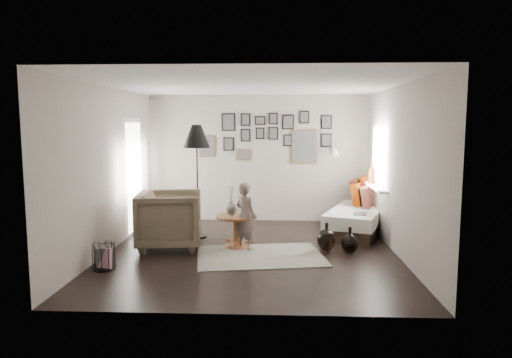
{
  "coord_description": "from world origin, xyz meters",
  "views": [
    {
      "loc": [
        0.39,
        -7.01,
        2.0
      ],
      "look_at": [
        0.05,
        0.5,
        1.1
      ],
      "focal_mm": 32.0,
      "sensor_mm": 36.0,
      "label": 1
    }
  ],
  "objects_px": {
    "floor_lamp": "(197,141)",
    "child": "(245,216)",
    "armchair": "(170,219)",
    "daybed": "(356,215)",
    "pedestal_table": "(237,232)",
    "magazine_basket": "(104,256)",
    "demijohn_large": "(326,240)",
    "vase": "(232,206)",
    "demijohn_small": "(350,243)"
  },
  "relations": [
    {
      "from": "armchair",
      "to": "floor_lamp",
      "type": "bearing_deg",
      "value": -34.35
    },
    {
      "from": "pedestal_table",
      "to": "armchair",
      "type": "relative_size",
      "value": 0.65
    },
    {
      "from": "daybed",
      "to": "magazine_basket",
      "type": "bearing_deg",
      "value": -126.54
    },
    {
      "from": "pedestal_table",
      "to": "floor_lamp",
      "type": "height_order",
      "value": "floor_lamp"
    },
    {
      "from": "floor_lamp",
      "to": "demijohn_large",
      "type": "height_order",
      "value": "floor_lamp"
    },
    {
      "from": "vase",
      "to": "child",
      "type": "distance_m",
      "value": 0.32
    },
    {
      "from": "armchair",
      "to": "magazine_basket",
      "type": "bearing_deg",
      "value": 142.76
    },
    {
      "from": "magazine_basket",
      "to": "child",
      "type": "xyz_separation_m",
      "value": [
        1.89,
        1.11,
        0.36
      ]
    },
    {
      "from": "vase",
      "to": "pedestal_table",
      "type": "bearing_deg",
      "value": -14.04
    },
    {
      "from": "magazine_basket",
      "to": "child",
      "type": "relative_size",
      "value": 0.34
    },
    {
      "from": "armchair",
      "to": "daybed",
      "type": "bearing_deg",
      "value": -75.93
    },
    {
      "from": "demijohn_large",
      "to": "child",
      "type": "height_order",
      "value": "child"
    },
    {
      "from": "armchair",
      "to": "demijohn_large",
      "type": "height_order",
      "value": "armchair"
    },
    {
      "from": "vase",
      "to": "floor_lamp",
      "type": "xyz_separation_m",
      "value": [
        -0.66,
        0.57,
        1.06
      ]
    },
    {
      "from": "vase",
      "to": "floor_lamp",
      "type": "distance_m",
      "value": 1.37
    },
    {
      "from": "pedestal_table",
      "to": "daybed",
      "type": "relative_size",
      "value": 0.31
    },
    {
      "from": "pedestal_table",
      "to": "magazine_basket",
      "type": "xyz_separation_m",
      "value": [
        -1.74,
        -1.27,
        -0.06
      ]
    },
    {
      "from": "pedestal_table",
      "to": "armchair",
      "type": "xyz_separation_m",
      "value": [
        -1.08,
        -0.09,
        0.22
      ]
    },
    {
      "from": "floor_lamp",
      "to": "vase",
      "type": "bearing_deg",
      "value": -40.76
    },
    {
      "from": "vase",
      "to": "magazine_basket",
      "type": "bearing_deg",
      "value": -142.15
    },
    {
      "from": "armchair",
      "to": "child",
      "type": "bearing_deg",
      "value": -100.81
    },
    {
      "from": "vase",
      "to": "armchair",
      "type": "height_order",
      "value": "vase"
    },
    {
      "from": "pedestal_table",
      "to": "daybed",
      "type": "xyz_separation_m",
      "value": [
        2.16,
        1.22,
        0.07
      ]
    },
    {
      "from": "demijohn_large",
      "to": "daybed",
      "type": "bearing_deg",
      "value": 63.36
    },
    {
      "from": "pedestal_table",
      "to": "floor_lamp",
      "type": "relative_size",
      "value": 0.33
    },
    {
      "from": "armchair",
      "to": "floor_lamp",
      "type": "relative_size",
      "value": 0.51
    },
    {
      "from": "armchair",
      "to": "demijohn_large",
      "type": "xyz_separation_m",
      "value": [
        2.53,
        -0.1,
        -0.29
      ]
    },
    {
      "from": "demijohn_small",
      "to": "magazine_basket",
      "type": "bearing_deg",
      "value": -164.96
    },
    {
      "from": "daybed",
      "to": "demijohn_small",
      "type": "xyz_separation_m",
      "value": [
        -0.36,
        -1.54,
        -0.15
      ]
    },
    {
      "from": "pedestal_table",
      "to": "vase",
      "type": "distance_m",
      "value": 0.43
    },
    {
      "from": "floor_lamp",
      "to": "child",
      "type": "relative_size",
      "value": 1.84
    },
    {
      "from": "demijohn_large",
      "to": "child",
      "type": "xyz_separation_m",
      "value": [
        -1.29,
        0.04,
        0.37
      ]
    },
    {
      "from": "daybed",
      "to": "demijohn_small",
      "type": "distance_m",
      "value": 1.59
    },
    {
      "from": "vase",
      "to": "magazine_basket",
      "type": "relative_size",
      "value": 1.28
    },
    {
      "from": "floor_lamp",
      "to": "child",
      "type": "bearing_deg",
      "value": -39.61
    },
    {
      "from": "magazine_basket",
      "to": "demijohn_small",
      "type": "distance_m",
      "value": 3.66
    },
    {
      "from": "floor_lamp",
      "to": "magazine_basket",
      "type": "relative_size",
      "value": 5.42
    },
    {
      "from": "daybed",
      "to": "floor_lamp",
      "type": "bearing_deg",
      "value": -146.82
    },
    {
      "from": "demijohn_small",
      "to": "child",
      "type": "xyz_separation_m",
      "value": [
        -1.64,
        0.16,
        0.39
      ]
    },
    {
      "from": "pedestal_table",
      "to": "floor_lamp",
      "type": "xyz_separation_m",
      "value": [
        -0.74,
        0.59,
        1.48
      ]
    },
    {
      "from": "pedestal_table",
      "to": "vase",
      "type": "height_order",
      "value": "vase"
    },
    {
      "from": "demijohn_large",
      "to": "magazine_basket",
      "type": "bearing_deg",
      "value": -161.43
    },
    {
      "from": "vase",
      "to": "floor_lamp",
      "type": "height_order",
      "value": "floor_lamp"
    },
    {
      "from": "vase",
      "to": "armchair",
      "type": "bearing_deg",
      "value": -173.56
    },
    {
      "from": "daybed",
      "to": "pedestal_table",
      "type": "bearing_deg",
      "value": -129.62
    },
    {
      "from": "armchair",
      "to": "child",
      "type": "height_order",
      "value": "child"
    },
    {
      "from": "floor_lamp",
      "to": "child",
      "type": "xyz_separation_m",
      "value": [
        0.9,
        -0.74,
        -1.18
      ]
    },
    {
      "from": "vase",
      "to": "child",
      "type": "bearing_deg",
      "value": -36.18
    },
    {
      "from": "vase",
      "to": "demijohn_small",
      "type": "xyz_separation_m",
      "value": [
        1.88,
        -0.34,
        -0.51
      ]
    },
    {
      "from": "demijohn_large",
      "to": "armchair",
      "type": "bearing_deg",
      "value": 177.63
    }
  ]
}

